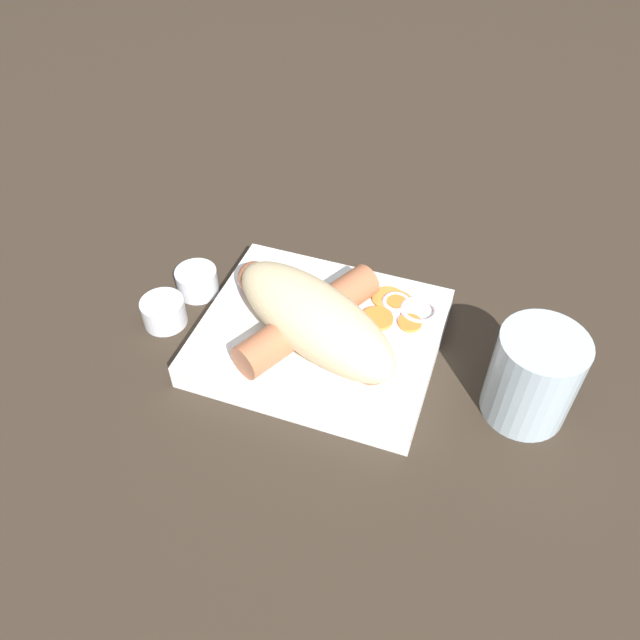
# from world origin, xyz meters

# --- Properties ---
(ground_plane) EXTENTS (3.00, 3.00, 0.00)m
(ground_plane) POSITION_xyz_m (0.00, 0.00, 0.00)
(ground_plane) COLOR #33281E
(food_tray) EXTENTS (0.23, 0.20, 0.03)m
(food_tray) POSITION_xyz_m (0.00, 0.00, 0.01)
(food_tray) COLOR white
(food_tray) RESTS_ON ground_plane
(bread_roll) EXTENTS (0.21, 0.16, 0.06)m
(bread_roll) POSITION_xyz_m (-0.00, -0.02, 0.06)
(bread_roll) COLOR beige
(bread_roll) RESTS_ON food_tray
(sausage) EXTENTS (0.18, 0.16, 0.04)m
(sausage) POSITION_xyz_m (-0.01, -0.01, 0.05)
(sausage) COLOR #B26642
(sausage) RESTS_ON food_tray
(pickled_veggies) EXTENTS (0.08, 0.08, 0.01)m
(pickled_veggies) POSITION_xyz_m (0.07, 0.05, 0.03)
(pickled_veggies) COLOR orange
(pickled_veggies) RESTS_ON food_tray
(condiment_cup_near) EXTENTS (0.05, 0.05, 0.03)m
(condiment_cup_near) POSITION_xyz_m (-0.16, 0.03, 0.01)
(condiment_cup_near) COLOR silver
(condiment_cup_near) RESTS_ON ground_plane
(condiment_cup_far) EXTENTS (0.05, 0.05, 0.03)m
(condiment_cup_far) POSITION_xyz_m (-0.17, -0.02, 0.01)
(condiment_cup_far) COLOR silver
(condiment_cup_far) RESTS_ON ground_plane
(drink_glass) EXTENTS (0.08, 0.08, 0.09)m
(drink_glass) POSITION_xyz_m (0.21, -0.01, 0.05)
(drink_glass) COLOR silver
(drink_glass) RESTS_ON ground_plane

